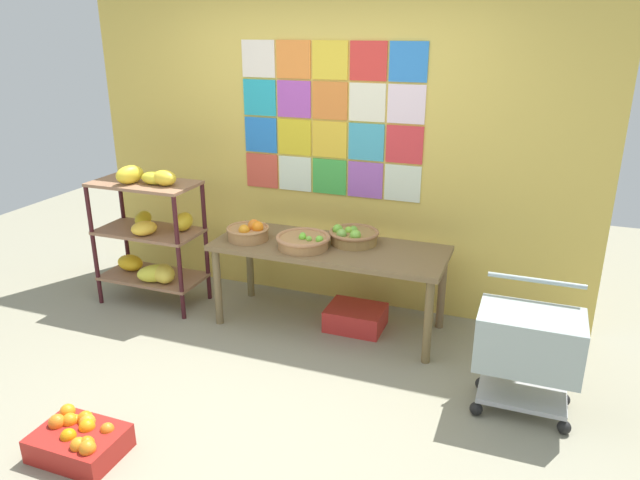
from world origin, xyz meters
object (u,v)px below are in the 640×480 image
Objects in this scene: display_table at (329,255)px; fruit_basket_back_left at (249,231)px; fruit_basket_back_right at (353,236)px; fruit_basket_right at (303,241)px; produce_crate_under_table at (356,318)px; shopping_cart at (528,345)px; banana_shelf_unit at (151,234)px; orange_crate_foreground at (79,440)px.

fruit_basket_back_left is at bearing -172.19° from display_table.
fruit_basket_back_right reaches higher than fruit_basket_right.
fruit_basket_back_left is at bearing -171.67° from produce_crate_under_table.
fruit_basket_right is 0.51× the size of shopping_cart.
fruit_basket_right is (-0.17, -0.10, 0.13)m from display_table.
display_table is (1.51, 0.13, -0.02)m from banana_shelf_unit.
produce_crate_under_table is at bearing -53.39° from fruit_basket_back_right.
banana_shelf_unit reaches higher than shopping_cart.
fruit_basket_back_right is 1.54m from shopping_cart.
shopping_cart reaches higher than orange_crate_foreground.
fruit_basket_right is at bearing -159.39° from produce_crate_under_table.
orange_crate_foreground is (0.74, -1.76, -0.53)m from banana_shelf_unit.
fruit_basket_back_right is 0.48× the size of shopping_cart.
fruit_basket_right is 1.99m from orange_crate_foreground.
fruit_basket_back_left is at bearing 2.71° from banana_shelf_unit.
display_table is at bearing 32.26° from fruit_basket_right.
fruit_basket_back_right is at bearing 37.39° from display_table.
banana_shelf_unit is 3.13× the size of fruit_basket_back_right.
display_table is 2.10m from orange_crate_foreground.
orange_crate_foreground is (-0.15, -1.80, -0.64)m from fruit_basket_back_left.
fruit_basket_back_right reaches higher than orange_crate_foreground.
produce_crate_under_table is 2.16m from orange_crate_foreground.
shopping_cart is at bearing 29.47° from orange_crate_foreground.
banana_shelf_unit is 2.50× the size of orange_crate_foreground.
banana_shelf_unit is 0.89m from fruit_basket_back_left.
banana_shelf_unit is 2.72× the size of produce_crate_under_table.
banana_shelf_unit is 1.98m from orange_crate_foreground.
fruit_basket_back_left reaches higher than orange_crate_foreground.
fruit_basket_right is at bearing 0.98° from banana_shelf_unit.
produce_crate_under_table is 0.92× the size of orange_crate_foreground.
fruit_basket_back_right reaches higher than produce_crate_under_table.
banana_shelf_unit is at bearing -177.29° from fruit_basket_back_left.
produce_crate_under_table is at bearing 20.61° from fruit_basket_right.
banana_shelf_unit reaches higher than fruit_basket_back_left.
shopping_cart reaches higher than fruit_basket_right.
fruit_basket_back_left is (0.89, 0.04, 0.12)m from banana_shelf_unit.
banana_shelf_unit reaches higher than fruit_basket_back_right.
display_table is 0.23m from fruit_basket_back_right.
shopping_cart is at bearing -9.26° from banana_shelf_unit.
orange_crate_foreground is at bearing -112.32° from display_table.
shopping_cart is (1.48, -0.62, -0.14)m from display_table.
display_table is 4.63× the size of fruit_basket_back_right.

